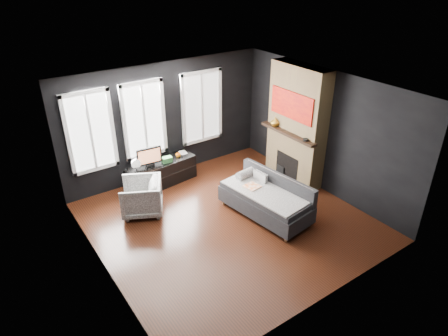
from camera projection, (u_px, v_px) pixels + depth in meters
floor at (228, 221)px, 8.00m from camera, size 5.00×5.00×0.00m
ceiling at (229, 90)px, 6.73m from camera, size 5.00×5.00×0.00m
wall_back at (166, 121)px, 9.18m from camera, size 5.00×0.02×2.70m
wall_left at (96, 204)px, 6.11m from camera, size 0.02×5.00×2.70m
wall_right at (323, 131)px, 8.62m from camera, size 0.02×5.00×2.70m
windows at (145, 80)px, 8.44m from camera, size 4.00×0.16×1.76m
fireplace at (297, 125)px, 8.96m from camera, size 0.70×1.62×2.70m
sofa at (265, 197)px, 8.03m from camera, size 1.20×2.02×0.82m
stripe_pillow at (260, 180)px, 8.29m from camera, size 0.12×0.35×0.34m
armchair at (141, 195)px, 8.11m from camera, size 1.02×1.04×0.81m
media_console at (162, 173)px, 9.19m from camera, size 1.69×0.70×0.56m
monitor at (149, 156)px, 8.76m from camera, size 0.59×0.17×0.52m
desk_fan at (136, 165)px, 8.59m from camera, size 0.23×0.23×0.31m
mug at (178, 155)px, 9.26m from camera, size 0.13×0.11×0.12m
book at (180, 149)px, 9.40m from camera, size 0.16×0.04×0.22m
storage_box at (167, 160)px, 9.04m from camera, size 0.23×0.15×0.12m
mantel_vase at (275, 122)px, 9.17m from camera, size 0.25×0.26×0.20m
mantel_clock at (306, 140)px, 8.48m from camera, size 0.13×0.13×0.04m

